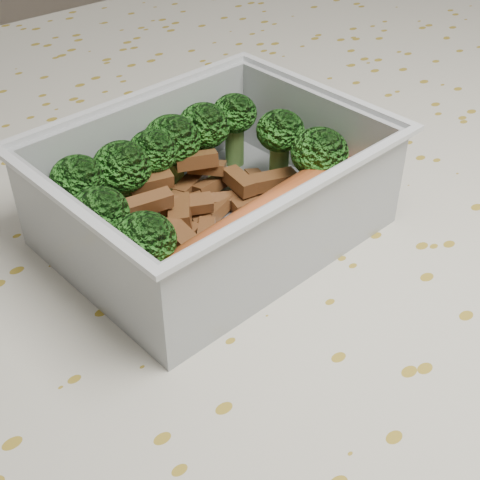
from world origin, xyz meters
TOP-DOWN VIEW (x-y plane):
  - dining_table at (0.00, 0.00)m, footprint 1.40×0.90m
  - tablecloth at (0.00, 0.00)m, footprint 1.46×0.96m
  - lunch_container at (0.01, 0.03)m, footprint 0.21×0.17m
  - broccoli_florets at (0.01, 0.06)m, footprint 0.18×0.12m
  - meat_pile at (0.00, 0.04)m, footprint 0.13×0.08m
  - sausage at (0.02, -0.01)m, footprint 0.17×0.05m

SIDE VIEW (x-z plane):
  - dining_table at x=0.00m, z-range 0.29..1.04m
  - tablecloth at x=0.00m, z-range 0.62..0.81m
  - meat_pile at x=0.00m, z-range 0.76..0.79m
  - lunch_container at x=0.01m, z-range 0.74..0.82m
  - sausage at x=0.02m, z-range 0.77..0.80m
  - broccoli_florets at x=0.01m, z-range 0.77..0.82m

